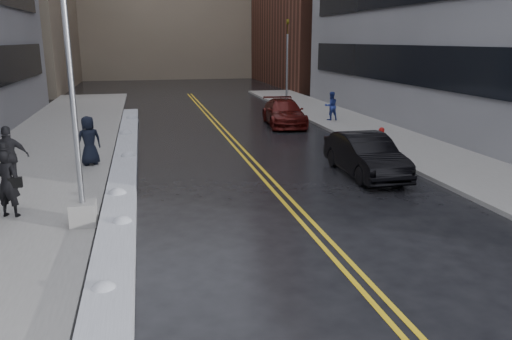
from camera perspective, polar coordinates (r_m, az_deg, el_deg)
ground at (r=11.92m, az=-3.82°, el=-9.00°), size 160.00×160.00×0.00m
sidewalk_west at (r=21.71m, az=-23.34°, el=0.95°), size 5.50×50.00×0.15m
sidewalk_east at (r=24.29m, az=16.18°, el=2.93°), size 4.00×50.00×0.15m
lane_line_left at (r=21.70m, az=-1.85°, el=1.97°), size 0.12×50.00×0.01m
lane_line_right at (r=21.76m, az=-1.08°, el=2.01°), size 0.12×50.00×0.01m
snow_ridge at (r=19.37m, az=-14.78°, el=0.42°), size 0.90×30.00×0.34m
lamppost at (r=13.09m, az=-19.89°, el=3.93°), size 0.65×0.65×7.62m
fire_hydrant at (r=23.74m, az=14.14°, el=3.97°), size 0.26×0.26×0.73m
traffic_signal at (r=36.27m, az=3.57°, el=12.49°), size 0.16×0.20×6.00m
pedestrian_fedora at (r=14.84m, az=-26.57°, el=-1.35°), size 0.78×0.63×1.86m
pedestrian_c at (r=19.89m, az=-18.55°, el=3.21°), size 1.07×0.90×1.87m
pedestrian_d at (r=17.82m, az=-26.35°, el=1.37°), size 1.20×0.56×1.99m
pedestrian_east at (r=29.97m, az=8.57°, el=7.25°), size 0.87×0.71×1.67m
car_black at (r=18.38m, az=12.40°, el=1.68°), size 1.66×4.60×1.51m
car_maroon at (r=28.73m, az=3.22°, el=6.56°), size 2.53×5.19×1.46m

